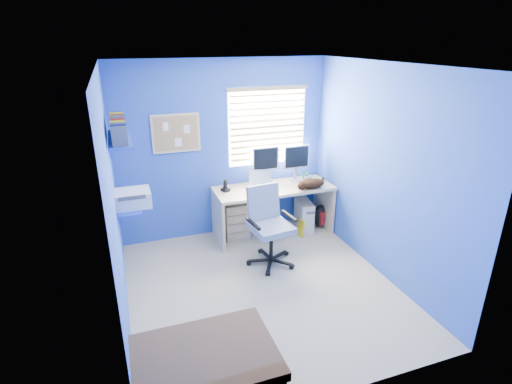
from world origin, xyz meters
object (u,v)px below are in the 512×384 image
object	(u,v)px
office_chair	(269,236)
tower_pc	(304,215)
desk	(273,211)
cat	(311,184)
laptop	(262,181)

from	to	relation	value
office_chair	tower_pc	bearing A→B (deg)	40.71
tower_pc	desk	bearing A→B (deg)	-171.87
desk	cat	size ratio (longest dim) A/B	4.36
cat	office_chair	distance (m)	1.06
desk	tower_pc	bearing A→B (deg)	0.43
cat	laptop	bearing A→B (deg)	138.28
tower_pc	office_chair	distance (m)	1.12
desk	tower_pc	size ratio (longest dim) A/B	3.78
laptop	tower_pc	distance (m)	0.92
laptop	tower_pc	bearing A→B (deg)	8.88
cat	desk	bearing A→B (deg)	134.60
office_chair	desk	bearing A→B (deg)	64.74
cat	tower_pc	world-z (taller)	cat
laptop	office_chair	distance (m)	0.90
laptop	tower_pc	xyz separation A→B (m)	(0.68, -0.02, -0.62)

